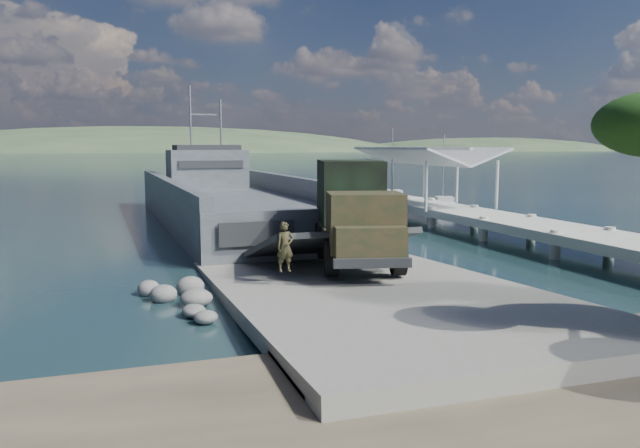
% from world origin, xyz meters
% --- Properties ---
extents(ground, '(1400.00, 1400.00, 0.00)m').
position_xyz_m(ground, '(0.00, 0.00, 0.00)').
color(ground, '#173139').
rests_on(ground, ground).
extents(boat_ramp, '(10.00, 18.00, 0.50)m').
position_xyz_m(boat_ramp, '(0.00, -1.00, 0.25)').
color(boat_ramp, slate).
rests_on(boat_ramp, ground).
extents(shoreline_rocks, '(3.20, 5.60, 0.90)m').
position_xyz_m(shoreline_rocks, '(-6.20, 0.50, 0.00)').
color(shoreline_rocks, '#545451').
rests_on(shoreline_rocks, ground).
extents(distant_headlands, '(1000.00, 240.00, 48.00)m').
position_xyz_m(distant_headlands, '(50.00, 560.00, 0.00)').
color(distant_headlands, '#334B2E').
rests_on(distant_headlands, ground).
extents(pier, '(6.40, 44.00, 6.10)m').
position_xyz_m(pier, '(13.00, 18.77, 1.60)').
color(pier, '#B2B3A8').
rests_on(pier, ground).
extents(landing_craft, '(10.23, 37.75, 11.15)m').
position_xyz_m(landing_craft, '(-0.40, 22.60, 0.91)').
color(landing_craft, '#41484D').
rests_on(landing_craft, ground).
extents(military_truck, '(4.84, 9.41, 4.19)m').
position_xyz_m(military_truck, '(1.25, 4.22, 2.59)').
color(military_truck, black).
rests_on(military_truck, boat_ramp).
extents(soldier, '(0.70, 0.50, 1.77)m').
position_xyz_m(soldier, '(-2.65, 0.99, 1.39)').
color(soldier, black).
rests_on(soldier, boat_ramp).
extents(sailboat_near, '(3.32, 5.55, 6.51)m').
position_xyz_m(sailboat_near, '(18.27, 26.63, 0.35)').
color(sailboat_near, '#BDBDBD').
rests_on(sailboat_near, ground).
extents(sailboat_far, '(3.24, 6.13, 7.17)m').
position_xyz_m(sailboat_far, '(16.92, 33.92, 0.38)').
color(sailboat_far, '#BDBDBD').
rests_on(sailboat_far, ground).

